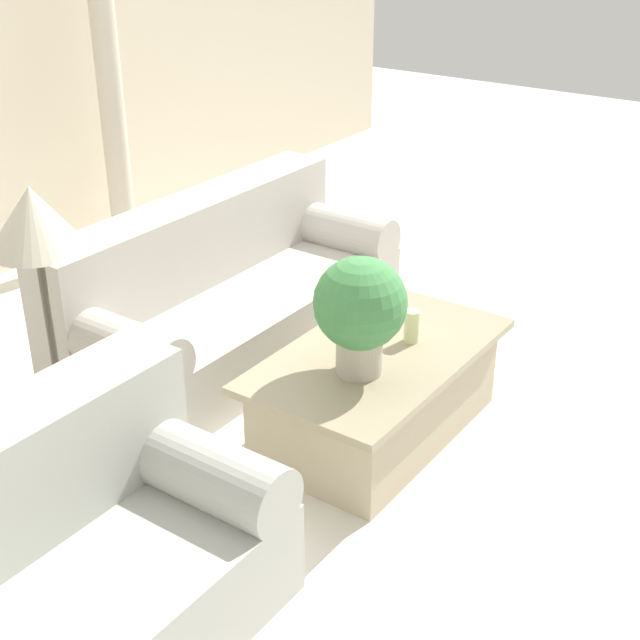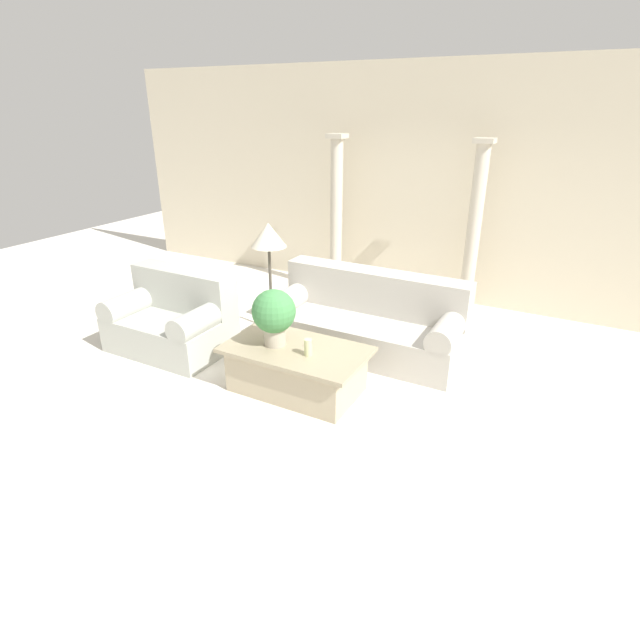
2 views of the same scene
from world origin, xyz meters
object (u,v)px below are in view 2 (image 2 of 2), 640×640
potted_plant (274,314)px  sofa_long (367,321)px  loveseat (174,318)px  floor_lamp (269,240)px  coffee_table (296,369)px

potted_plant → sofa_long: bearing=69.0°
loveseat → floor_lamp: floor_lamp is taller
coffee_table → floor_lamp: 1.79m
floor_lamp → coffee_table: bearing=-47.3°
sofa_long → potted_plant: 1.38m
loveseat → coffee_table: size_ratio=0.96×
loveseat → potted_plant: potted_plant is taller
loveseat → coffee_table: loveseat is taller
loveseat → coffee_table: (1.76, -0.17, -0.12)m
coffee_table → sofa_long: bearing=78.4°
sofa_long → potted_plant: size_ratio=3.87×
coffee_table → potted_plant: potted_plant is taller
coffee_table → floor_lamp: bearing=132.7°
loveseat → floor_lamp: bearing=52.5°
coffee_table → loveseat: bearing=174.5°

